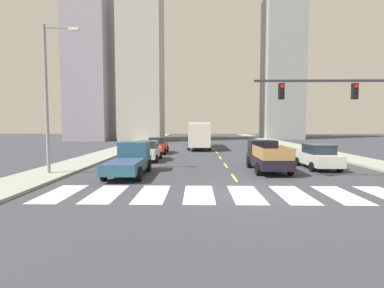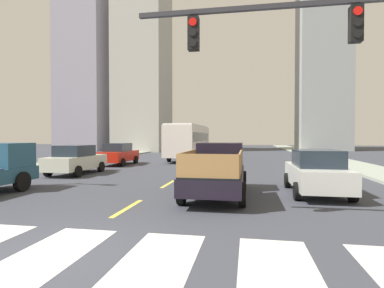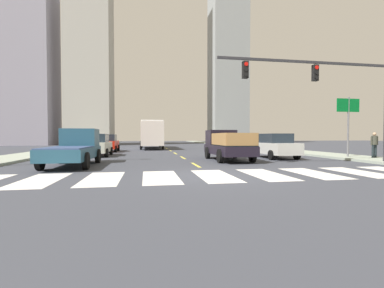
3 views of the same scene
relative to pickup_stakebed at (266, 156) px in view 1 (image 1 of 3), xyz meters
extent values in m
plane|color=#393C46|center=(-2.53, -6.76, -0.94)|extent=(160.00, 160.00, 0.00)
cube|color=#96A193|center=(8.92, 11.24, -0.86)|extent=(3.13, 110.00, 0.15)
cube|color=#96A193|center=(-13.98, 11.24, -0.86)|extent=(3.13, 110.00, 0.15)
cube|color=silver|center=(-10.87, -6.76, -0.93)|extent=(1.32, 3.44, 0.01)
cube|color=silver|center=(-8.79, -6.76, -0.93)|extent=(1.32, 3.44, 0.01)
cube|color=silver|center=(-6.70, -6.76, -0.93)|extent=(1.32, 3.44, 0.01)
cube|color=silver|center=(-4.62, -6.76, -0.93)|extent=(1.32, 3.44, 0.01)
cube|color=silver|center=(-2.53, -6.76, -0.93)|extent=(1.32, 3.44, 0.01)
cube|color=silver|center=(-0.45, -6.76, -0.93)|extent=(1.32, 3.44, 0.01)
cube|color=silver|center=(1.64, -6.76, -0.93)|extent=(1.32, 3.44, 0.01)
cube|color=#DCCC45|center=(-2.53, -2.76, -0.93)|extent=(0.16, 2.40, 0.01)
cube|color=#DCCC45|center=(-2.53, 2.24, -0.93)|extent=(0.16, 2.40, 0.01)
cube|color=#DCCC45|center=(-2.53, 7.24, -0.93)|extent=(0.16, 2.40, 0.01)
cube|color=#DCCC45|center=(-2.53, 12.24, -0.93)|extent=(0.16, 2.40, 0.01)
cube|color=#DCCC45|center=(-2.53, 17.24, -0.93)|extent=(0.16, 2.40, 0.01)
cube|color=#DCCC45|center=(-2.53, 22.24, -0.93)|extent=(0.16, 2.40, 0.01)
cube|color=#DCCC45|center=(-2.53, 27.24, -0.93)|extent=(0.16, 2.40, 0.01)
cube|color=#DCCC45|center=(-2.53, 32.24, -0.93)|extent=(0.16, 2.40, 0.01)
cube|color=black|center=(0.00, -0.44, -0.26)|extent=(1.96, 5.20, 0.56)
cube|color=black|center=(0.00, 1.26, 0.52)|extent=(1.84, 1.60, 1.00)
cube|color=#19232D|center=(0.00, 1.70, 0.70)|extent=(1.72, 0.08, 0.56)
cube|color=black|center=(0.00, -1.39, 0.05)|extent=(1.84, 3.30, 0.06)
cylinder|color=black|center=(-0.98, 1.12, -0.54)|extent=(0.22, 0.80, 0.80)
cylinder|color=black|center=(0.98, 1.12, -0.54)|extent=(0.22, 0.80, 0.80)
cylinder|color=black|center=(-0.98, -2.00, -0.54)|extent=(0.22, 0.80, 0.80)
cylinder|color=black|center=(0.98, -2.00, -0.54)|extent=(0.22, 0.80, 0.80)
cube|color=#9D7343|center=(-0.90, -1.39, 0.43)|extent=(0.06, 3.17, 0.70)
cube|color=#9D7343|center=(0.90, -1.39, 0.43)|extent=(0.06, 3.17, 0.70)
cube|color=#9D7343|center=(0.00, -2.97, 0.43)|extent=(1.80, 0.06, 0.70)
cube|color=#244F67|center=(-8.84, -2.30, -0.26)|extent=(1.96, 5.20, 0.56)
cube|color=#244F67|center=(-8.84, -0.60, 0.52)|extent=(1.84, 1.60, 1.00)
cube|color=#19232D|center=(-8.84, -0.16, 0.70)|extent=(1.72, 0.08, 0.56)
cube|color=navy|center=(-8.84, -3.25, 0.05)|extent=(1.84, 3.30, 0.06)
cylinder|color=black|center=(-9.82, -0.74, -0.54)|extent=(0.22, 0.80, 0.80)
cylinder|color=black|center=(-7.86, -0.74, -0.54)|extent=(0.22, 0.80, 0.80)
cylinder|color=black|center=(-9.82, -3.86, -0.54)|extent=(0.22, 0.80, 0.80)
cylinder|color=black|center=(-7.86, -3.86, -0.54)|extent=(0.22, 0.80, 0.80)
cube|color=silver|center=(-4.43, 17.59, 0.91)|extent=(2.50, 10.80, 2.70)
cube|color=#19232D|center=(-4.43, 17.59, 1.26)|extent=(2.52, 9.94, 0.80)
cube|color=silver|center=(-4.43, 17.59, 2.32)|extent=(2.40, 10.37, 0.12)
cylinder|color=black|center=(-5.68, 20.94, -0.44)|extent=(0.22, 1.00, 1.00)
cylinder|color=black|center=(-3.18, 20.94, -0.44)|extent=(0.22, 1.00, 1.00)
cylinder|color=black|center=(-5.68, 14.62, -0.44)|extent=(0.22, 1.00, 1.00)
cylinder|color=black|center=(-3.18, 14.62, -0.44)|extent=(0.22, 1.00, 1.00)
cube|color=silver|center=(3.75, 0.76, -0.24)|extent=(1.80, 4.40, 0.76)
cube|color=#1E2833|center=(3.75, 0.61, 0.46)|extent=(1.58, 2.11, 0.64)
cylinder|color=black|center=(2.85, 2.13, -0.62)|extent=(0.22, 0.64, 0.64)
cylinder|color=black|center=(4.65, 2.13, -0.62)|extent=(0.22, 0.64, 0.64)
cylinder|color=black|center=(2.85, -0.60, -0.62)|extent=(0.22, 0.64, 0.64)
cylinder|color=black|center=(4.65, -0.60, -0.62)|extent=(0.22, 0.64, 0.64)
cube|color=beige|center=(-8.90, 5.01, -0.24)|extent=(1.80, 4.40, 0.76)
cube|color=#1E2833|center=(-8.90, 4.86, 0.46)|extent=(1.58, 2.11, 0.64)
cylinder|color=black|center=(-9.80, 6.38, -0.62)|extent=(0.22, 0.64, 0.64)
cylinder|color=black|center=(-8.00, 6.38, -0.62)|extent=(0.22, 0.64, 0.64)
cylinder|color=black|center=(-9.80, 3.65, -0.62)|extent=(0.22, 0.64, 0.64)
cylinder|color=black|center=(-8.00, 3.65, -0.62)|extent=(0.22, 0.64, 0.64)
cube|color=red|center=(-8.90, 11.17, -0.24)|extent=(1.80, 4.40, 0.76)
cube|color=#1E2833|center=(-8.90, 11.02, 0.46)|extent=(1.58, 2.11, 0.64)
cylinder|color=black|center=(-9.80, 12.54, -0.62)|extent=(0.22, 0.64, 0.64)
cylinder|color=black|center=(-8.00, 12.54, -0.62)|extent=(0.22, 0.64, 0.64)
cylinder|color=black|center=(-9.80, 9.81, -0.62)|extent=(0.22, 0.64, 0.64)
cylinder|color=black|center=(-8.00, 9.81, -0.62)|extent=(0.22, 0.64, 0.64)
cube|color=#2D2D33|center=(3.13, -3.95, 4.46)|extent=(9.64, 0.12, 0.12)
cube|color=black|center=(3.62, -3.95, 3.91)|extent=(0.28, 0.24, 0.84)
cylinder|color=red|center=(3.62, -4.08, 4.17)|extent=(0.20, 0.04, 0.20)
cylinder|color=black|center=(3.62, -4.08, 3.91)|extent=(0.20, 0.04, 0.20)
cylinder|color=black|center=(3.62, -4.08, 3.65)|extent=(0.20, 0.04, 0.20)
cube|color=black|center=(-0.24, -3.95, 3.91)|extent=(0.28, 0.24, 0.84)
cylinder|color=red|center=(-0.24, -4.08, 4.17)|extent=(0.20, 0.04, 0.20)
cylinder|color=black|center=(-0.24, -4.08, 3.91)|extent=(0.20, 0.04, 0.20)
cylinder|color=black|center=(-0.24, -4.08, 3.65)|extent=(0.20, 0.04, 0.20)
cylinder|color=gray|center=(-13.74, -2.19, 3.56)|extent=(0.20, 0.20, 9.00)
cube|color=gray|center=(-12.84, -2.19, 7.86)|extent=(1.80, 0.10, 0.10)
cube|color=silver|center=(-11.94, -2.19, 7.76)|extent=(0.60, 0.28, 0.16)
cube|color=#909596|center=(13.32, 42.41, 16.29)|extent=(7.77, 7.35, 34.45)
cube|color=#918EA0|center=(-25.00, 35.18, 14.47)|extent=(7.60, 7.62, 30.81)
camera|label=1|loc=(-4.71, -19.36, 2.19)|focal=26.84mm
camera|label=2|loc=(1.13, -11.80, 1.28)|focal=28.89mm
camera|label=3|loc=(-5.17, -16.82, 0.59)|focal=25.17mm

